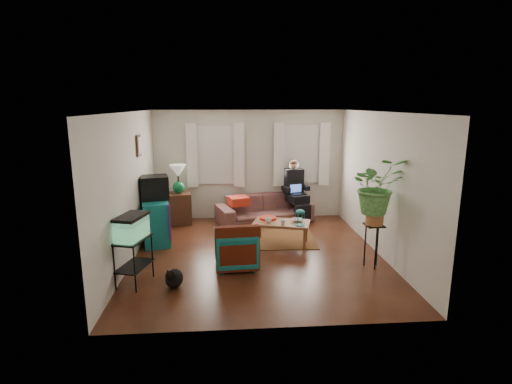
{
  "coord_description": "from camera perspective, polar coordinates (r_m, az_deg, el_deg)",
  "views": [
    {
      "loc": [
        -0.57,
        -6.96,
        2.74
      ],
      "look_at": [
        0.0,
        0.4,
        1.1
      ],
      "focal_mm": 28.0,
      "sensor_mm": 36.0,
      "label": 1
    }
  ],
  "objects": [
    {
      "name": "wall_back",
      "position": [
        9.59,
        -0.97,
        3.88
      ],
      "size": [
        4.5,
        0.01,
        2.6
      ],
      "primitive_type": "cube",
      "color": "silver",
      "rests_on": "floor"
    },
    {
      "name": "snack_tray",
      "position": [
        8.1,
        1.73,
        -3.74
      ],
      "size": [
        0.42,
        0.42,
        0.04
      ],
      "primitive_type": "cylinder",
      "rotation": [
        0.0,
        0.0,
        -0.28
      ],
      "color": "#B21414",
      "rests_on": "coffee_table"
    },
    {
      "name": "cup_b",
      "position": [
        7.73,
        3.85,
        -4.36
      ],
      "size": [
        0.12,
        0.12,
        0.09
      ],
      "primitive_type": "imported",
      "rotation": [
        0.0,
        0.0,
        -0.28
      ],
      "color": "beige",
      "rests_on": "coffee_table"
    },
    {
      "name": "potted_plant",
      "position": [
        6.88,
        16.79,
        -0.35
      ],
      "size": [
        0.9,
        0.79,
        0.95
      ],
      "primitive_type": "imported",
      "rotation": [
        0.0,
        0.0,
        0.06
      ],
      "color": "#599947",
      "rests_on": "plant_stand"
    },
    {
      "name": "armchair",
      "position": [
        6.86,
        -2.88,
        -7.81
      ],
      "size": [
        0.74,
        0.7,
        0.72
      ],
      "primitive_type": "imported",
      "rotation": [
        0.0,
        0.0,
        3.21
      ],
      "color": "#106365",
      "rests_on": "floor"
    },
    {
      "name": "dresser",
      "position": [
        8.27,
        -14.17,
        -4.05
      ],
      "size": [
        0.7,
        1.06,
        0.87
      ],
      "primitive_type": "cube",
      "rotation": [
        0.0,
        0.0,
        0.23
      ],
      "color": "#11546A",
      "rests_on": "floor"
    },
    {
      "name": "cup_a",
      "position": [
        7.85,
        1.77,
        -4.06
      ],
      "size": [
        0.15,
        0.15,
        0.1
      ],
      "primitive_type": "imported",
      "rotation": [
        0.0,
        0.0,
        -0.28
      ],
      "color": "white",
      "rests_on": "coffee_table"
    },
    {
      "name": "black_cat",
      "position": [
        6.31,
        -11.61,
        -11.76
      ],
      "size": [
        0.33,
        0.45,
        0.35
      ],
      "primitive_type": "ellipsoid",
      "rotation": [
        0.0,
        0.0,
        -0.17
      ],
      "color": "black",
      "rests_on": "floor"
    },
    {
      "name": "curtains_left",
      "position": [
        9.44,
        -5.81,
        5.21
      ],
      "size": [
        1.36,
        0.06,
        1.5
      ],
      "primitive_type": "cube",
      "color": "white",
      "rests_on": "wall_back"
    },
    {
      "name": "side_table",
      "position": [
        9.42,
        -10.87,
        -2.32
      ],
      "size": [
        0.6,
        0.6,
        0.73
      ],
      "primitive_type": "cube",
      "rotation": [
        0.0,
        0.0,
        0.21
      ],
      "color": "#412518",
      "rests_on": "floor"
    },
    {
      "name": "wall_right",
      "position": [
        7.65,
        17.3,
        1.1
      ],
      "size": [
        0.01,
        5.0,
        2.6
      ],
      "primitive_type": "cube",
      "color": "silver",
      "rests_on": "floor"
    },
    {
      "name": "wall_front",
      "position": [
        4.72,
        2.72,
        -5.23
      ],
      "size": [
        4.5,
        0.01,
        2.6
      ],
      "primitive_type": "cube",
      "color": "silver",
      "rests_on": "floor"
    },
    {
      "name": "window_right",
      "position": [
        9.69,
        6.47,
        5.38
      ],
      "size": [
        1.08,
        0.04,
        1.38
      ],
      "primitive_type": "cube",
      "color": "white",
      "rests_on": "wall_back"
    },
    {
      "name": "curtains_right",
      "position": [
        9.61,
        6.55,
        5.32
      ],
      "size": [
        1.36,
        0.06,
        1.5
      ],
      "primitive_type": "cube",
      "color": "white",
      "rests_on": "wall_back"
    },
    {
      "name": "window_left",
      "position": [
        9.52,
        -5.8,
        5.27
      ],
      "size": [
        1.08,
        0.04,
        1.38
      ],
      "primitive_type": "cube",
      "color": "white",
      "rests_on": "wall_back"
    },
    {
      "name": "aquarium",
      "position": [
        6.33,
        -17.34,
        -4.76
      ],
      "size": [
        0.48,
        0.66,
        0.38
      ],
      "primitive_type": "cube",
      "rotation": [
        0.0,
        0.0,
        -0.28
      ],
      "color": "#7FD899",
      "rests_on": "aquarium_stand"
    },
    {
      "name": "birdcage",
      "position": [
        7.69,
        6.32,
        -3.62
      ],
      "size": [
        0.22,
        0.22,
        0.32
      ],
      "primitive_type": null,
      "rotation": [
        0.0,
        0.0,
        -0.28
      ],
      "color": "#115B6B",
      "rests_on": "coffee_table"
    },
    {
      "name": "seated_person",
      "position": [
        9.62,
        5.61,
        -0.05
      ],
      "size": [
        0.72,
        0.81,
        1.31
      ],
      "primitive_type": null,
      "rotation": [
        0.0,
        0.0,
        0.29
      ],
      "color": "black",
      "rests_on": "sofa"
    },
    {
      "name": "picture_frame",
      "position": [
        8.02,
        -16.34,
        6.37
      ],
      "size": [
        0.04,
        0.32,
        0.4
      ],
      "primitive_type": "cube",
      "color": "#3D2616",
      "rests_on": "wall_left"
    },
    {
      "name": "ceiling",
      "position": [
        6.99,
        0.26,
        11.37
      ],
      "size": [
        4.5,
        5.0,
        0.01
      ],
      "primitive_type": "cube",
      "color": "white",
      "rests_on": "wall_back"
    },
    {
      "name": "coffee_table",
      "position": [
        7.99,
        3.65,
        -5.84
      ],
      "size": [
        1.22,
        0.88,
        0.45
      ],
      "primitive_type": "cube",
      "rotation": [
        0.0,
        0.0,
        -0.28
      ],
      "color": "brown",
      "rests_on": "floor"
    },
    {
      "name": "serape_throw",
      "position": [
        6.55,
        -2.65,
        -7.42
      ],
      "size": [
        0.73,
        0.22,
        0.59
      ],
      "primitive_type": "cube",
      "rotation": [
        0.0,
        0.0,
        0.07
      ],
      "color": "#9E0A0A",
      "rests_on": "armchair"
    },
    {
      "name": "aquarium_stand",
      "position": [
        6.51,
        -17.02,
        -9.44
      ],
      "size": [
        0.53,
        0.73,
        0.73
      ],
      "primitive_type": "cube",
      "rotation": [
        0.0,
        0.0,
        -0.28
      ],
      "color": "black",
      "rests_on": "floor"
    },
    {
      "name": "bowl",
      "position": [
        7.97,
        5.9,
        -4.02
      ],
      "size": [
        0.27,
        0.27,
        0.05
      ],
      "primitive_type": "imported",
      "rotation": [
        0.0,
        0.0,
        -0.28
      ],
      "color": "white",
      "rests_on": "coffee_table"
    },
    {
      "name": "crt_tv",
      "position": [
        8.2,
        -14.33,
        0.63
      ],
      "size": [
        0.63,
        0.6,
        0.47
      ],
      "primitive_type": "cube",
      "rotation": [
        0.0,
        0.0,
        0.23
      ],
      "color": "black",
      "rests_on": "dresser"
    },
    {
      "name": "table_lamp",
      "position": [
        9.27,
        -11.04,
        1.74
      ],
      "size": [
        0.45,
        0.45,
        0.67
      ],
      "primitive_type": null,
      "rotation": [
        0.0,
        0.0,
        0.21
      ],
      "color": "white",
      "rests_on": "side_table"
    },
    {
      "name": "plant_stand",
      "position": [
        7.13,
        16.34,
        -7.37
      ],
      "size": [
        0.34,
        0.34,
        0.75
      ],
      "primitive_type": "cube",
      "rotation": [
        0.0,
        0.0,
        0.06
      ],
      "color": "black",
      "rests_on": "floor"
    },
    {
      "name": "area_rug",
      "position": [
        8.44,
        1.37,
        -6.38
      ],
      "size": [
        2.07,
        1.68,
        0.01
      ],
      "primitive_type": "cube",
      "rotation": [
        0.0,
        0.0,
        -0.04
      ],
      "color": "maroon",
      "rests_on": "floor"
    },
    {
      "name": "floor",
      "position": [
        7.5,
        0.24,
        -8.89
      ],
      "size": [
        4.5,
        5.0,
        0.01
      ],
      "primitive_type": "cube",
      "color": "#4F2B14",
      "rests_on": "ground"
    },
    {
      "name": "wall_left",
      "position": [
        7.31,
        -17.63,
        0.56
      ],
      "size": [
        0.01,
        5.0,
        2.6
      ],
      "primitive_type": "cube",
      "color": "silver",
      "rests_on": "floor"
    },
    {
      "name": "sofa",
      "position": [
        9.35,
        1.23,
        -1.79
      ],
      "size": [
        2.36,
        1.47,
        0.86
      ],
      "primitive_type": "imported",
      "rotation": [
        0.0,
        0.0,
        0.29
      ],
      "color": "brown",
      "rests_on": "floor"
    }
  ]
}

